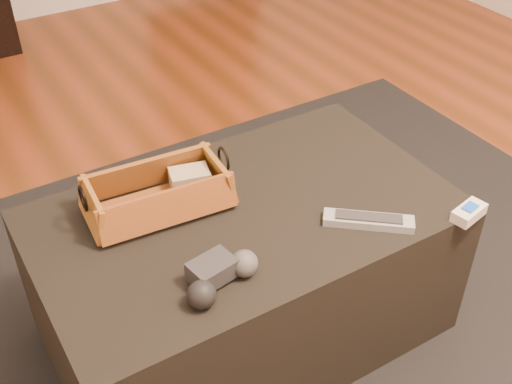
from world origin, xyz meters
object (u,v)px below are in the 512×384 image
ottoman (245,273)px  tv_remote (154,206)px  silver_remote (369,220)px  cream_gadget (469,212)px  wicker_basket (158,195)px  game_controller (219,275)px

ottoman → tv_remote: (-0.19, 0.10, 0.23)m
tv_remote → silver_remote: tv_remote is taller
ottoman → cream_gadget: cream_gadget is taller
ottoman → cream_gadget: (0.44, -0.30, 0.22)m
ottoman → silver_remote: (0.22, -0.19, 0.22)m
ottoman → tv_remote: size_ratio=5.51×
tv_remote → cream_gadget: bearing=-34.0°
wicker_basket → game_controller: 0.30m
tv_remote → cream_gadget: 0.74m
cream_gadget → game_controller: bearing=169.7°
game_controller → ottoman: bearing=47.6°
tv_remote → wicker_basket: bearing=30.9°
wicker_basket → cream_gadget: wicker_basket is taller
wicker_basket → cream_gadget: 0.73m
ottoman → tv_remote: bearing=151.8°
game_controller → cream_gadget: game_controller is taller
wicker_basket → game_controller: wicker_basket is taller
ottoman → wicker_basket: (-0.17, 0.11, 0.25)m
silver_remote → cream_gadget: (0.22, -0.10, 0.00)m
silver_remote → cream_gadget: bearing=-25.4°
tv_remote → game_controller: (0.02, -0.29, 0.01)m
game_controller → silver_remote: bearing=-1.0°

